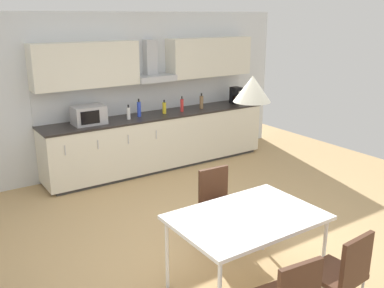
% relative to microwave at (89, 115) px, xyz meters
% --- Properties ---
extents(ground_plane, '(8.74, 8.59, 0.02)m').
position_rel_microwave_xyz_m(ground_plane, '(0.40, -2.53, -1.08)').
color(ground_plane, tan).
extents(wall_back, '(6.99, 0.10, 2.57)m').
position_rel_microwave_xyz_m(wall_back, '(0.40, 0.38, 0.22)').
color(wall_back, silver).
rests_on(wall_back, ground_plane).
extents(kitchen_counter, '(3.96, 0.69, 0.93)m').
position_rel_microwave_xyz_m(kitchen_counter, '(1.22, 0.00, -0.60)').
color(kitchen_counter, '#333333').
rests_on(kitchen_counter, ground_plane).
extents(backsplash_tile, '(3.94, 0.02, 0.51)m').
position_rel_microwave_xyz_m(backsplash_tile, '(1.22, 0.32, 0.11)').
color(backsplash_tile, silver).
rests_on(backsplash_tile, kitchen_counter).
extents(upper_wall_cabinets, '(3.94, 0.40, 0.67)m').
position_rel_microwave_xyz_m(upper_wall_cabinets, '(1.22, 0.16, 0.72)').
color(upper_wall_cabinets, silver).
extents(microwave, '(0.48, 0.35, 0.28)m').
position_rel_microwave_xyz_m(microwave, '(0.00, 0.00, 0.00)').
color(microwave, '#ADADB2').
rests_on(microwave, kitchen_counter).
extents(coffee_maker, '(0.18, 0.19, 0.30)m').
position_rel_microwave_xyz_m(coffee_maker, '(2.88, 0.03, 0.01)').
color(coffee_maker, black).
rests_on(coffee_maker, kitchen_counter).
extents(bottle_red, '(0.06, 0.06, 0.26)m').
position_rel_microwave_xyz_m(bottle_red, '(1.64, -0.05, -0.03)').
color(bottle_red, red).
rests_on(bottle_red, kitchen_counter).
extents(bottle_yellow, '(0.06, 0.06, 0.23)m').
position_rel_microwave_xyz_m(bottle_yellow, '(1.32, -0.01, -0.04)').
color(bottle_yellow, yellow).
rests_on(bottle_yellow, kitchen_counter).
extents(bottle_brown, '(0.07, 0.07, 0.28)m').
position_rel_microwave_xyz_m(bottle_brown, '(2.06, -0.04, -0.02)').
color(bottle_brown, brown).
rests_on(bottle_brown, kitchen_counter).
extents(bottle_white, '(0.06, 0.06, 0.23)m').
position_rel_microwave_xyz_m(bottle_white, '(0.64, -0.06, -0.04)').
color(bottle_white, white).
rests_on(bottle_white, kitchen_counter).
extents(bottle_blue, '(0.06, 0.06, 0.29)m').
position_rel_microwave_xyz_m(bottle_blue, '(0.86, 0.02, -0.01)').
color(bottle_blue, blue).
rests_on(bottle_blue, kitchen_counter).
extents(dining_table, '(1.36, 0.93, 0.76)m').
position_rel_microwave_xyz_m(dining_table, '(0.19, -3.44, -0.36)').
color(dining_table, white).
rests_on(dining_table, ground_plane).
extents(chair_near_right, '(0.42, 0.42, 0.87)m').
position_rel_microwave_xyz_m(chair_near_right, '(0.50, -4.29, -0.53)').
color(chair_near_right, '#4C2D1E').
rests_on(chair_near_right, ground_plane).
extents(chair_far_right, '(0.42, 0.42, 0.87)m').
position_rel_microwave_xyz_m(chair_far_right, '(0.50, -2.60, -0.53)').
color(chair_far_right, '#4C2D1E').
rests_on(chair_far_right, ground_plane).
extents(pendant_lamp, '(0.32, 0.32, 0.22)m').
position_rel_microwave_xyz_m(pendant_lamp, '(0.19, -3.44, 0.86)').
color(pendant_lamp, silver).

